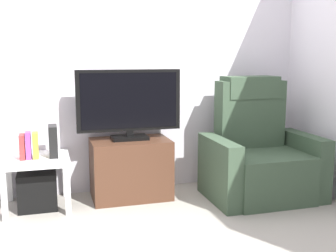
# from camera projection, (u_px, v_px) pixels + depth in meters

# --- Properties ---
(ground_plane) EXTENTS (6.40, 6.40, 0.00)m
(ground_plane) POSITION_uv_depth(u_px,v_px,m) (137.00, 237.00, 2.94)
(ground_plane) COLOR #9E998E
(wall_back) EXTENTS (6.40, 0.06, 2.60)m
(wall_back) POSITION_uv_depth(u_px,v_px,m) (110.00, 52.00, 3.79)
(wall_back) COLOR silver
(wall_back) RESTS_ON ground
(tv_stand) EXTENTS (0.69, 0.45, 0.53)m
(tv_stand) POSITION_uv_depth(u_px,v_px,m) (131.00, 169.00, 3.73)
(tv_stand) COLOR #4C2D1E
(tv_stand) RESTS_ON ground
(television) EXTENTS (0.92, 0.20, 0.62)m
(television) POSITION_uv_depth(u_px,v_px,m) (129.00, 103.00, 3.65)
(television) COLOR black
(television) RESTS_ON tv_stand
(recliner_armchair) EXTENTS (0.98, 0.78, 1.08)m
(recliner_armchair) POSITION_uv_depth(u_px,v_px,m) (259.00, 155.00, 3.77)
(recliner_armchair) COLOR #384C38
(recliner_armchair) RESTS_ON ground
(side_table) EXTENTS (0.54, 0.54, 0.43)m
(side_table) POSITION_uv_depth(u_px,v_px,m) (36.00, 165.00, 3.46)
(side_table) COLOR white
(side_table) RESTS_ON ground
(subwoofer_box) EXTENTS (0.31, 0.31, 0.31)m
(subwoofer_box) POSITION_uv_depth(u_px,v_px,m) (38.00, 190.00, 3.49)
(subwoofer_box) COLOR black
(subwoofer_box) RESTS_ON ground
(book_leftmost) EXTENTS (0.04, 0.13, 0.20)m
(book_leftmost) POSITION_uv_depth(u_px,v_px,m) (22.00, 147.00, 3.38)
(book_leftmost) COLOR red
(book_leftmost) RESTS_ON side_table
(book_middle) EXTENTS (0.04, 0.11, 0.22)m
(book_middle) POSITION_uv_depth(u_px,v_px,m) (28.00, 145.00, 3.39)
(book_middle) COLOR purple
(book_middle) RESTS_ON side_table
(book_rightmost) EXTENTS (0.04, 0.12, 0.22)m
(book_rightmost) POSITION_uv_depth(u_px,v_px,m) (35.00, 145.00, 3.41)
(book_rightmost) COLOR gold
(book_rightmost) RESTS_ON side_table
(game_console) EXTENTS (0.07, 0.20, 0.26)m
(game_console) POSITION_uv_depth(u_px,v_px,m) (53.00, 141.00, 3.47)
(game_console) COLOR black
(game_console) RESTS_ON side_table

